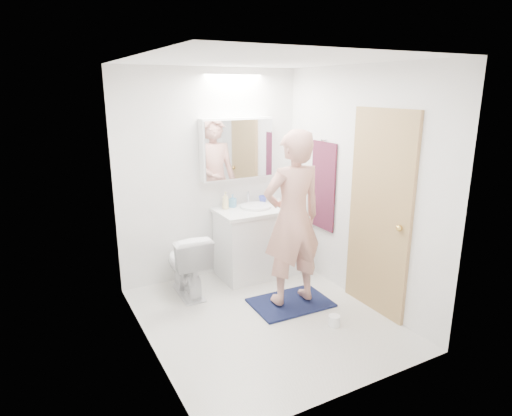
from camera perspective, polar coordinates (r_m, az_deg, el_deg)
floor at (r=4.41m, az=1.00°, el=-14.13°), size 2.50×2.50×0.00m
ceiling at (r=3.84m, az=1.18°, el=18.77°), size 2.50×2.50×0.00m
wall_back at (r=5.06m, az=-5.91°, el=4.24°), size 2.50×0.00×2.50m
wall_front at (r=2.98m, az=13.00°, el=-4.13°), size 2.50×0.00×2.50m
wall_left at (r=3.57m, az=-14.50°, el=-0.97°), size 0.00×2.50×2.50m
wall_right at (r=4.59m, az=13.16°, el=2.74°), size 0.00×2.50×2.50m
vanity_cabinet at (r=5.21m, az=0.10°, el=-4.59°), size 0.90×0.55×0.78m
countertop at (r=5.09m, az=0.10°, el=-0.25°), size 0.95×0.58×0.04m
sink_basin at (r=5.10m, az=-0.06°, el=0.21°), size 0.36×0.36×0.03m
faucet at (r=5.25m, az=-1.05°, el=1.37°), size 0.02×0.02×0.16m
medicine_cabinet at (r=5.06m, az=-2.51°, el=7.76°), size 0.88×0.14×0.70m
mirror_panel at (r=4.99m, az=-2.12°, el=7.65°), size 0.84×0.01×0.66m
toilet at (r=4.78m, az=-9.04°, el=-7.16°), size 0.42×0.71×0.71m
bath_rug at (r=4.67m, az=4.54°, el=-12.24°), size 0.82×0.58×0.02m
person at (r=4.32m, az=4.80°, el=-1.41°), size 0.66×0.44×1.76m
door at (r=4.37m, az=15.81°, el=-0.77°), size 0.04×0.80×2.00m
door_knob at (r=4.16m, az=18.21°, el=-2.51°), size 0.06×0.06×0.06m
towel at (r=5.01m, az=8.76°, el=2.85°), size 0.02×0.42×1.00m
towel_hook at (r=4.91m, az=8.89°, el=8.76°), size 0.07×0.02×0.02m
soap_bottle_a at (r=5.04m, az=-4.02°, el=1.00°), size 0.09×0.09×0.20m
soap_bottle_b at (r=5.12m, az=-3.06°, el=0.95°), size 0.10×0.10×0.15m
toothbrush_cup at (r=5.28m, az=0.90°, el=1.10°), size 0.13×0.13×0.09m
toilet_paper_roll at (r=4.33m, az=10.18°, el=-14.28°), size 0.11×0.11×0.10m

